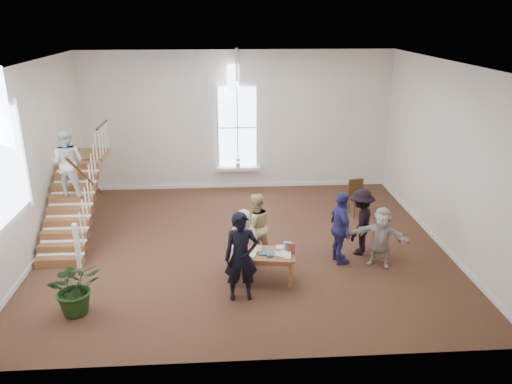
{
  "coord_description": "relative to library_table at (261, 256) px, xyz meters",
  "views": [
    {
      "loc": [
        -0.45,
        -11.5,
        5.59
      ],
      "look_at": [
        0.34,
        0.4,
        1.28
      ],
      "focal_mm": 35.0,
      "sensor_mm": 36.0,
      "label": 1
    }
  ],
  "objects": [
    {
      "name": "police_officer",
      "position": [
        -0.46,
        -0.65,
        0.33
      ],
      "size": [
        0.72,
        0.49,
        1.89
      ],
      "primitive_type": "imported",
      "rotation": [
        0.0,
        0.0,
        0.06
      ],
      "color": "black",
      "rests_on": "ground"
    },
    {
      "name": "person_yellow",
      "position": [
        -0.06,
        1.1,
        0.21
      ],
      "size": [
        0.97,
        0.87,
        1.65
      ],
      "primitive_type": "imported",
      "rotation": [
        0.0,
        0.0,
        3.5
      ],
      "color": "#D7C286",
      "rests_on": "ground"
    },
    {
      "name": "woman_cluster_c",
      "position": [
        2.8,
        0.57,
        0.1
      ],
      "size": [
        1.39,
        0.98,
        1.44
      ],
      "primitive_type": "imported",
      "rotation": [
        0.0,
        0.0,
        5.82
      ],
      "color": "beige",
      "rests_on": "ground"
    },
    {
      "name": "room_shell",
      "position": [
        -0.3,
        6.25,
        -0.22
      ],
      "size": [
        10.49,
        10.0,
        10.0
      ],
      "color": "silver",
      "rests_on": "ground"
    },
    {
      "name": "ground",
      "position": [
        -0.3,
        1.86,
        -0.62
      ],
      "size": [
        10.0,
        10.0,
        0.0
      ],
      "primitive_type": "plane",
      "color": "#492B1D",
      "rests_on": "ground"
    },
    {
      "name": "side_chair",
      "position": [
        3.07,
        3.7,
        -0.04
      ],
      "size": [
        0.53,
        0.53,
        1.04
      ],
      "rotation": [
        0.0,
        0.0,
        0.19
      ],
      "color": "#35220E",
      "rests_on": "ground"
    },
    {
      "name": "elderly_woman",
      "position": [
        -0.36,
        0.6,
        0.1
      ],
      "size": [
        0.77,
        0.56,
        1.45
      ],
      "primitive_type": "imported",
      "rotation": [
        0.0,
        0.0,
        2.99
      ],
      "color": "beige",
      "rests_on": "ground"
    },
    {
      "name": "library_table",
      "position": [
        0.0,
        0.0,
        0.0
      ],
      "size": [
        1.58,
        0.96,
        0.76
      ],
      "rotation": [
        0.0,
        0.0,
        -0.15
      ],
      "color": "brown",
      "rests_on": "ground"
    },
    {
      "name": "staircase",
      "position": [
        -4.64,
        2.61,
        1.0
      ],
      "size": [
        1.1,
        4.1,
        2.92
      ],
      "color": "brown",
      "rests_on": "ground"
    },
    {
      "name": "floor_plant",
      "position": [
        -3.7,
        -0.96,
        -0.06
      ],
      "size": [
        1.26,
        1.19,
        1.12
      ],
      "primitive_type": "imported",
      "rotation": [
        0.0,
        0.0,
        0.4
      ],
      "color": "black",
      "rests_on": "ground"
    },
    {
      "name": "woman_cluster_a",
      "position": [
        1.9,
        0.77,
        0.25
      ],
      "size": [
        0.57,
        1.08,
        1.75
      ],
      "primitive_type": "imported",
      "rotation": [
        0.0,
        0.0,
        1.71
      ],
      "color": "navy",
      "rests_on": "ground"
    },
    {
      "name": "woman_cluster_b",
      "position": [
        2.5,
        1.22,
        0.2
      ],
      "size": [
        1.07,
        1.23,
        1.65
      ],
      "primitive_type": "imported",
      "rotation": [
        0.0,
        0.0,
        4.17
      ],
      "color": "black",
      "rests_on": "ground"
    }
  ]
}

